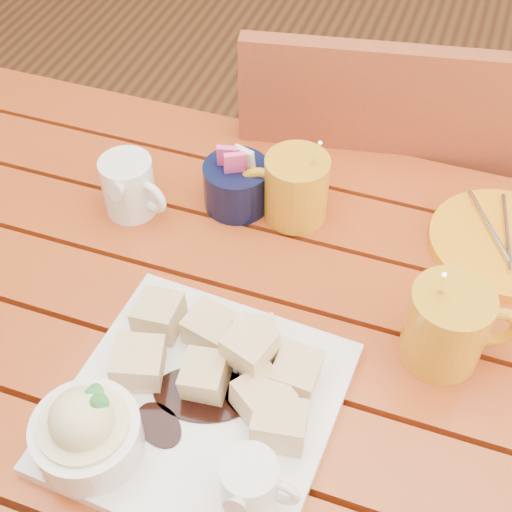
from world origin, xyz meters
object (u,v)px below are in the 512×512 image
at_px(dessert_plate, 178,406).
at_px(coffee_mug_right, 449,325).
at_px(chair_far, 365,206).
at_px(coffee_mug_left, 294,187).
at_px(table, 214,368).
at_px(orange_saucer, 505,243).

xyz_separation_m(dessert_plate, coffee_mug_right, (0.26, 0.19, 0.02)).
bearing_deg(chair_far, coffee_mug_left, 67.72).
xyz_separation_m(table, orange_saucer, (0.33, 0.25, 0.11)).
xyz_separation_m(coffee_mug_right, chair_far, (-0.18, 0.47, -0.29)).
height_order(table, dessert_plate, dessert_plate).
height_order(dessert_plate, coffee_mug_right, coffee_mug_right).
bearing_deg(orange_saucer, dessert_plate, -128.37).
bearing_deg(coffee_mug_right, table, 172.06).
relative_size(coffee_mug_right, orange_saucer, 0.78).
height_order(coffee_mug_left, orange_saucer, coffee_mug_left).
distance_m(dessert_plate, orange_saucer, 0.50).
height_order(coffee_mug_left, chair_far, chair_far).
bearing_deg(dessert_plate, table, 98.85).
distance_m(table, dessert_plate, 0.20).
height_order(coffee_mug_left, coffee_mug_right, coffee_mug_right).
height_order(coffee_mug_right, orange_saucer, coffee_mug_right).
bearing_deg(coffee_mug_left, orange_saucer, -6.29).
bearing_deg(table, chair_far, 78.94).
height_order(dessert_plate, orange_saucer, dessert_plate).
xyz_separation_m(dessert_plate, chair_far, (0.08, 0.65, -0.27)).
distance_m(table, chair_far, 0.54).
bearing_deg(chair_far, orange_saucer, 120.06).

